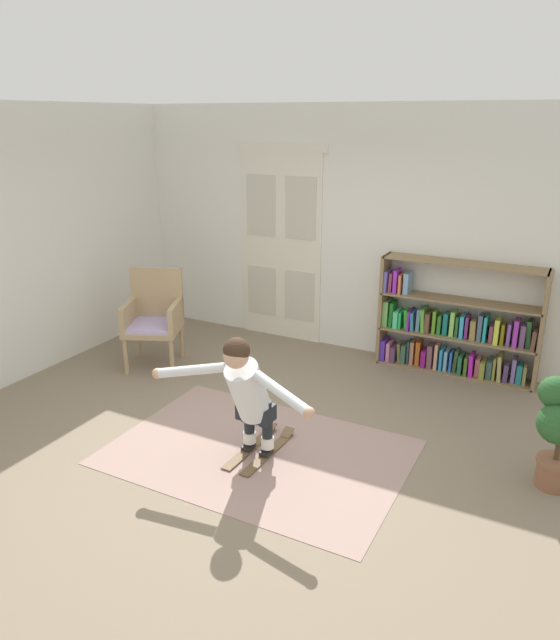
# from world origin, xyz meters

# --- Properties ---
(ground_plane) EXTENTS (7.20, 7.20, 0.00)m
(ground_plane) POSITION_xyz_m (0.00, 0.00, 0.00)
(ground_plane) COLOR #7D6D59
(back_wall) EXTENTS (6.00, 0.10, 2.90)m
(back_wall) POSITION_xyz_m (0.00, 2.60, 1.45)
(back_wall) COLOR silver
(back_wall) RESTS_ON ground
(side_wall_left) EXTENTS (0.10, 6.00, 2.90)m
(side_wall_left) POSITION_xyz_m (-3.00, 0.40, 1.45)
(side_wall_left) COLOR silver
(side_wall_left) RESTS_ON ground
(double_door) EXTENTS (1.22, 0.05, 2.45)m
(double_door) POSITION_xyz_m (-1.05, 2.54, 1.23)
(double_door) COLOR silver
(double_door) RESTS_ON ground
(rug) EXTENTS (2.49, 1.71, 0.01)m
(rug) POSITION_xyz_m (0.11, -0.11, 0.00)
(rug) COLOR gray
(rug) RESTS_ON ground
(bookshelf) EXTENTS (1.75, 0.30, 1.28)m
(bookshelf) POSITION_xyz_m (1.16, 2.39, 0.50)
(bookshelf) COLOR olive
(bookshelf) RESTS_ON ground
(wicker_chair) EXTENTS (0.79, 0.79, 1.10)m
(wicker_chair) POSITION_xyz_m (-1.93, 1.06, 0.58)
(wicker_chair) COLOR tan
(wicker_chair) RESTS_ON ground
(potted_plant) EXTENTS (0.35, 0.51, 0.92)m
(potted_plant) POSITION_xyz_m (2.36, 0.53, 0.57)
(potted_plant) COLOR brown
(potted_plant) RESTS_ON ground
(skis_pair) EXTENTS (0.29, 0.79, 0.07)m
(skis_pair) POSITION_xyz_m (0.11, -0.08, 0.02)
(skis_pair) COLOR brown
(skis_pair) RESTS_ON rug
(person_skier) EXTENTS (1.47, 0.60, 1.08)m
(person_skier) POSITION_xyz_m (0.10, -0.28, 0.67)
(person_skier) COLOR white
(person_skier) RESTS_ON skis_pair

